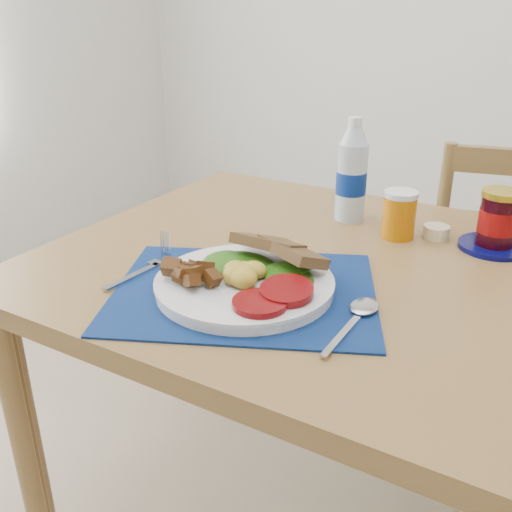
{
  "coord_description": "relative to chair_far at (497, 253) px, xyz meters",
  "views": [
    {
      "loc": [
        0.24,
        -0.75,
        1.21
      ],
      "look_at": [
        -0.22,
        0.04,
        0.8
      ],
      "focal_mm": 40.0,
      "sensor_mm": 36.0,
      "label": 1
    }
  ],
  "objects": [
    {
      "name": "table",
      "position": [
        -0.08,
        -0.71,
        0.12
      ],
      "size": [
        1.4,
        0.9,
        0.75
      ],
      "color": "brown",
      "rests_on": "ground"
    },
    {
      "name": "chair_far",
      "position": [
        0.0,
        0.0,
        0.0
      ],
      "size": [
        0.47,
        0.46,
        1.07
      ],
      "rotation": [
        0.0,
        0.0,
        3.36
      ],
      "color": "brown",
      "rests_on": "ground"
    },
    {
      "name": "placemat",
      "position": [
        -0.31,
        -0.91,
        0.2
      ],
      "size": [
        0.56,
        0.51,
        0.0
      ],
      "primitive_type": "cube",
      "rotation": [
        0.0,
        0.0,
        0.42
      ],
      "color": "black",
      "rests_on": "table"
    },
    {
      "name": "breakfast_plate",
      "position": [
        -0.31,
        -0.91,
        0.23
      ],
      "size": [
        0.31,
        0.31,
        0.07
      ],
      "rotation": [
        0.0,
        0.0,
        -0.17
      ],
      "color": "silver",
      "rests_on": "placemat"
    },
    {
      "name": "fork",
      "position": [
        -0.51,
        -0.93,
        0.21
      ],
      "size": [
        0.03,
        0.19,
        0.0
      ],
      "rotation": [
        0.0,
        0.0,
        -0.09
      ],
      "color": "#B2B5BA",
      "rests_on": "placemat"
    },
    {
      "name": "spoon",
      "position": [
        -0.1,
        -0.9,
        0.21
      ],
      "size": [
        0.05,
        0.2,
        0.01
      ],
      "rotation": [
        0.0,
        0.0,
        -0.01
      ],
      "color": "#B2B5BA",
      "rests_on": "placemat"
    },
    {
      "name": "water_bottle",
      "position": [
        -0.29,
        -0.47,
        0.31
      ],
      "size": [
        0.07,
        0.07,
        0.24
      ],
      "color": "#ADBFCC",
      "rests_on": "table"
    },
    {
      "name": "juice_glass",
      "position": [
        -0.15,
        -0.52,
        0.25
      ],
      "size": [
        0.07,
        0.07,
        0.1
      ],
      "primitive_type": "cylinder",
      "color": "#B66404",
      "rests_on": "table"
    },
    {
      "name": "ramekin",
      "position": [
        -0.08,
        -0.49,
        0.22
      ],
      "size": [
        0.06,
        0.06,
        0.03
      ],
      "primitive_type": "cylinder",
      "color": "beige",
      "rests_on": "table"
    },
    {
      "name": "jam_on_saucer",
      "position": [
        0.04,
        -0.49,
        0.26
      ],
      "size": [
        0.14,
        0.14,
        0.12
      ],
      "color": "#040748",
      "rests_on": "table"
    }
  ]
}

